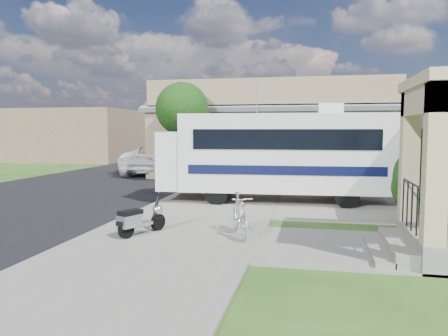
% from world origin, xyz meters
% --- Properties ---
extents(ground, '(120.00, 120.00, 0.00)m').
position_xyz_m(ground, '(0.00, 0.00, 0.00)').
color(ground, '#194111').
extents(street_slab, '(9.00, 80.00, 0.02)m').
position_xyz_m(street_slab, '(-7.50, 10.00, 0.01)').
color(street_slab, black).
rests_on(street_slab, ground).
extents(sidewalk_slab, '(4.00, 80.00, 0.06)m').
position_xyz_m(sidewalk_slab, '(-1.00, 10.00, 0.03)').
color(sidewalk_slab, '#67655C').
rests_on(sidewalk_slab, ground).
extents(driveway_slab, '(7.00, 6.00, 0.05)m').
position_xyz_m(driveway_slab, '(1.50, 4.50, 0.03)').
color(driveway_slab, '#67655C').
rests_on(driveway_slab, ground).
extents(walk_slab, '(4.00, 3.00, 0.05)m').
position_xyz_m(walk_slab, '(3.00, -1.00, 0.03)').
color(walk_slab, '#67655C').
rests_on(walk_slab, ground).
extents(warehouse, '(12.50, 8.40, 5.04)m').
position_xyz_m(warehouse, '(0.00, 13.97, 1.99)').
color(warehouse, '#77614A').
rests_on(warehouse, ground).
extents(distant_bldg_far, '(10.00, 8.00, 4.00)m').
position_xyz_m(distant_bldg_far, '(-17.00, 22.00, 2.00)').
color(distant_bldg_far, brown).
rests_on(distant_bldg_far, ground).
extents(distant_bldg_near, '(8.00, 7.00, 3.20)m').
position_xyz_m(distant_bldg_near, '(-15.00, 34.00, 1.60)').
color(distant_bldg_near, '#77614A').
rests_on(distant_bldg_near, ground).
extents(street_tree_a, '(2.44, 2.40, 4.58)m').
position_xyz_m(street_tree_a, '(-3.70, 9.05, 3.25)').
color(street_tree_a, black).
rests_on(street_tree_a, ground).
extents(street_tree_b, '(2.44, 2.40, 4.73)m').
position_xyz_m(street_tree_b, '(-3.70, 19.05, 3.39)').
color(street_tree_b, black).
rests_on(street_tree_b, ground).
extents(street_tree_c, '(2.44, 2.40, 4.42)m').
position_xyz_m(street_tree_c, '(-3.70, 28.05, 3.10)').
color(street_tree_c, black).
rests_on(street_tree_c, ground).
extents(motorhome, '(7.63, 2.81, 3.85)m').
position_xyz_m(motorhome, '(0.86, 4.55, 1.65)').
color(motorhome, silver).
rests_on(motorhome, ground).
extents(shrub, '(2.06, 1.97, 2.53)m').
position_xyz_m(shrub, '(5.08, 1.76, 1.29)').
color(shrub, black).
rests_on(shrub, ground).
extents(scooter, '(0.78, 1.32, 0.92)m').
position_xyz_m(scooter, '(-1.72, -0.98, 0.42)').
color(scooter, black).
rests_on(scooter, ground).
extents(bicycle, '(0.97, 1.64, 0.95)m').
position_xyz_m(bicycle, '(0.50, -0.59, 0.48)').
color(bicycle, '#B3B3BB').
rests_on(bicycle, ground).
extents(pickup_truck, '(2.83, 6.04, 1.67)m').
position_xyz_m(pickup_truck, '(-6.14, 12.77, 0.84)').
color(pickup_truck, white).
rests_on(pickup_truck, ground).
extents(van, '(3.37, 6.49, 1.80)m').
position_xyz_m(van, '(-6.62, 20.48, 0.90)').
color(van, white).
rests_on(van, ground).
extents(garden_hose, '(0.34, 0.34, 0.15)m').
position_xyz_m(garden_hose, '(3.67, -0.23, 0.08)').
color(garden_hose, '#135E12').
rests_on(garden_hose, ground).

